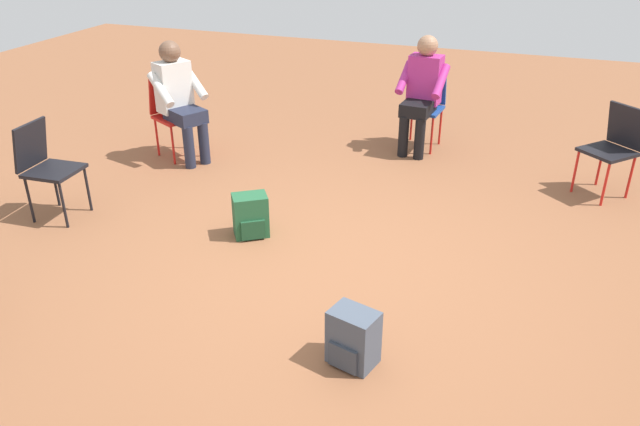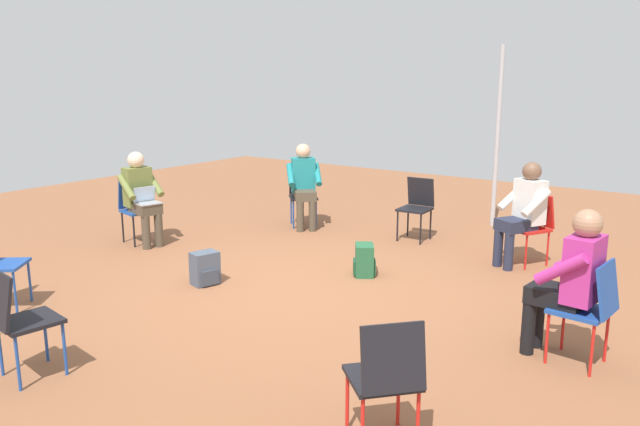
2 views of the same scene
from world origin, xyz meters
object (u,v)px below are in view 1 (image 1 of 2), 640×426
object	(u,v)px
person_in_white	(179,96)
chair_west	(46,163)
chair_northeast	(614,144)
backpack_near_laptop_user	(353,340)
backpack_by_empty_chair	(251,218)
person_in_magenta	(422,89)
chair_northwest	(173,110)
chair_north	(425,102)

from	to	relation	value
person_in_white	chair_west	bearing A→B (deg)	14.99
chair_northeast	backpack_near_laptop_user	bearing A→B (deg)	105.47
chair_northeast	backpack_by_empty_chair	distance (m)	3.40
chair_west	person_in_magenta	xyz separation A→B (m)	(2.69, 2.68, 0.20)
chair_northeast	chair_northwest	world-z (taller)	same
chair_west	chair_northwest	world-z (taller)	same
chair_northwest	person_in_magenta	size ratio (longest dim) A/B	0.69
chair_northeast	person_in_white	xyz separation A→B (m)	(-4.23, -0.57, 0.20)
chair_northwest	chair_northeast	bearing A→B (deg)	124.93
chair_northeast	person_in_magenta	bearing A→B (deg)	25.96
chair_west	person_in_white	world-z (taller)	person_in_white
chair_north	person_in_white	distance (m)	2.67
chair_northeast	chair_northwest	xyz separation A→B (m)	(-4.37, -0.49, 0.00)
person_in_magenta	backpack_near_laptop_user	bearing A→B (deg)	101.38
person_in_white	backpack_near_laptop_user	xyz separation A→B (m)	(2.68, -2.55, -0.54)
chair_north	chair_northwest	bearing A→B (deg)	31.53
chair_northeast	chair_northwest	distance (m)	4.40
chair_northeast	person_in_white	distance (m)	4.27
backpack_near_laptop_user	backpack_by_empty_chair	bearing A→B (deg)	135.58
person_in_white	backpack_by_empty_chair	world-z (taller)	person_in_white
person_in_white	backpack_by_empty_chair	distance (m)	2.00
chair_northeast	chair_west	bearing A→B (deg)	66.75
chair_west	backpack_near_laptop_user	size ratio (longest dim) A/B	2.36
chair_northeast	backpack_near_laptop_user	xyz separation A→B (m)	(-1.55, -3.12, -0.34)
chair_northwest	backpack_near_laptop_user	size ratio (longest dim) A/B	2.36
backpack_near_laptop_user	chair_north	bearing A→B (deg)	95.20
chair_northeast	chair_north	distance (m)	2.02
person_in_magenta	chair_northwest	bearing A→B (deg)	28.47
chair_west	chair_northeast	xyz separation A→B (m)	(4.61, 2.14, 0.00)
chair_west	backpack_by_empty_chair	distance (m)	1.84
chair_northwest	chair_north	bearing A→B (deg)	144.38
chair_northeast	person_in_white	bearing A→B (deg)	49.50
chair_northeast	backpack_by_empty_chair	world-z (taller)	chair_northeast
person_in_white	chair_northeast	bearing A→B (deg)	126.22
backpack_by_empty_chair	person_in_white	bearing A→B (deg)	137.14
person_in_white	chair_north	bearing A→B (deg)	147.30
chair_west	person_in_white	xyz separation A→B (m)	(0.38, 1.57, 0.20)
backpack_by_empty_chair	chair_north	bearing A→B (deg)	70.44
chair_northeast	backpack_near_laptop_user	size ratio (longest dim) A/B	2.36
chair_northwest	person_in_magenta	distance (m)	2.68
chair_northeast	backpack_by_empty_chair	bearing A→B (deg)	75.55
chair_north	backpack_near_laptop_user	distance (m)	3.86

